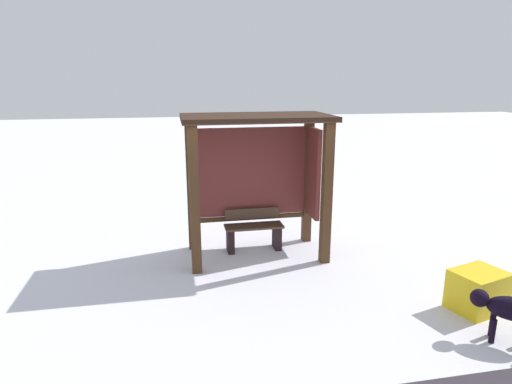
# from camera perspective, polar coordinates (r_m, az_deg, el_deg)

# --- Properties ---
(ground_plane) EXTENTS (60.00, 60.00, 0.00)m
(ground_plane) POSITION_cam_1_polar(r_m,az_deg,el_deg) (8.22, 0.04, -8.16)
(ground_plane) COLOR white
(bus_shelter) EXTENTS (2.56, 1.39, 2.57)m
(bus_shelter) POSITION_cam_1_polar(r_m,az_deg,el_deg) (7.90, 0.46, 4.20)
(bus_shelter) COLOR #442A17
(bus_shelter) RESTS_ON ground
(bench_left_inside) EXTENTS (1.10, 0.38, 0.78)m
(bench_left_inside) POSITION_cam_1_polar(r_m,az_deg,el_deg) (8.33, -0.31, -5.19)
(bench_left_inside) COLOR #483324
(bench_left_inside) RESTS_ON ground
(dog) EXTENTS (0.79, 0.64, 0.64)m
(dog) POSITION_cam_1_polar(r_m,az_deg,el_deg) (6.33, 30.01, -13.08)
(dog) COLOR black
(dog) RESTS_ON ground
(grit_bin) EXTENTS (0.83, 0.73, 0.57)m
(grit_bin) POSITION_cam_1_polar(r_m,az_deg,el_deg) (7.04, 26.88, -11.37)
(grit_bin) COLOR yellow
(grit_bin) RESTS_ON ground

